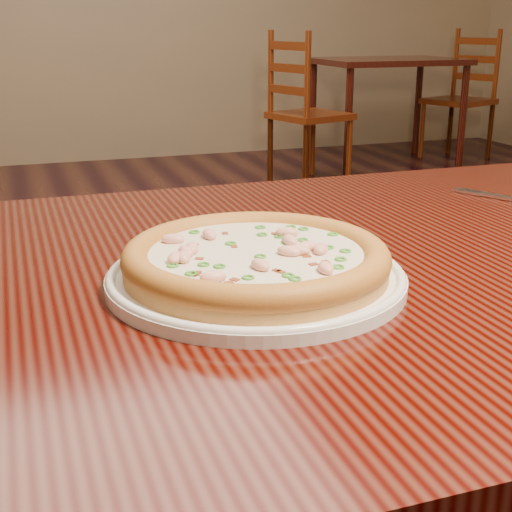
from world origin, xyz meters
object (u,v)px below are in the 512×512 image
object	(u,v)px
pizza	(256,259)
plate	(256,276)
hero_table	(340,338)
bg_table_right	(388,72)
chair_c	(303,115)
chair_d	(463,100)

from	to	relation	value
pizza	plate	bearing A→B (deg)	38.02
hero_table	pizza	bearing A→B (deg)	-157.36
bg_table_right	chair_c	bearing A→B (deg)	-151.12
hero_table	chair_c	size ratio (longest dim) A/B	1.26
chair_c	plate	bearing A→B (deg)	-113.61
bg_table_right	chair_c	size ratio (longest dim) A/B	1.05
chair_c	pizza	bearing A→B (deg)	-113.61
hero_table	plate	bearing A→B (deg)	-157.38
hero_table	pizza	xyz separation A→B (m)	(-0.12, -0.05, 0.13)
chair_c	chair_d	size ratio (longest dim) A/B	1.00
chair_c	chair_d	world-z (taller)	same
plate	chair_c	bearing A→B (deg)	66.39
plate	chair_c	xyz separation A→B (m)	(1.56, 3.56, -0.32)
plate	chair_d	bearing A→B (deg)	52.79
pizza	chair_c	bearing A→B (deg)	66.39
plate	bg_table_right	xyz separation A→B (m)	(2.41, 4.03, -0.10)
hero_table	plate	size ratio (longest dim) A/B	4.04
pizza	chair_d	xyz separation A→B (m)	(3.06, 4.03, -0.34)
plate	chair_d	size ratio (longest dim) A/B	0.31
bg_table_right	chair_c	distance (m)	0.99
pizza	bg_table_right	xyz separation A→B (m)	(2.41, 4.03, -0.12)
bg_table_right	chair_c	xyz separation A→B (m)	(-0.85, -0.47, -0.22)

